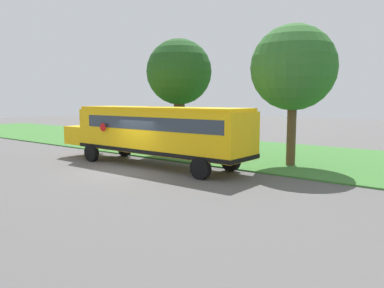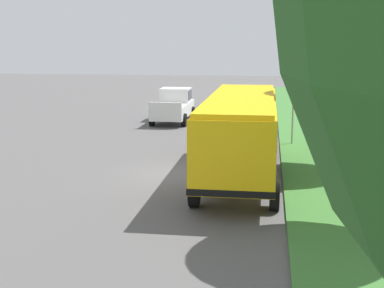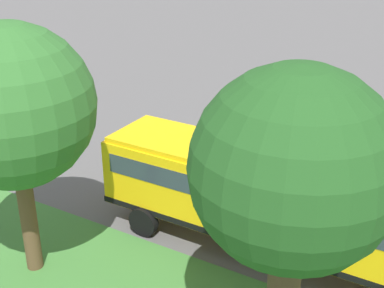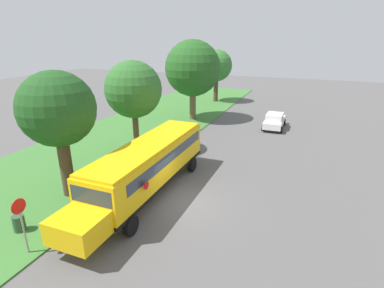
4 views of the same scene
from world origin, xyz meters
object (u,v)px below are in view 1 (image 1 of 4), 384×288
Objects in this scene: school_bus at (155,130)px; stop_sign at (107,126)px; oak_tree_beside_bus at (181,73)px; oak_tree_roadside_mid at (292,69)px; trash_bin at (136,143)px.

school_bus is 7.14m from stop_sign.
oak_tree_beside_bus is 7.62m from oak_tree_roadside_mid.
oak_tree_roadside_mid is at bearing 99.67° from stop_sign.
stop_sign is 2.38m from trash_bin.
oak_tree_beside_bus is (-4.38, -1.93, 3.31)m from school_bus.
oak_tree_beside_bus is 6.38m from stop_sign.
oak_tree_roadside_mid is 12.38m from trash_bin.
stop_sign is at bearing -107.90° from school_bus.
oak_tree_beside_bus is at bearing 114.24° from stop_sign.
stop_sign is (-2.19, -6.79, -0.19)m from school_bus.
trash_bin is (0.46, -3.85, -4.78)m from oak_tree_beside_bus.
school_bus is at bearing 23.73° from oak_tree_beside_bus.
stop_sign is (2.13, -12.48, -3.37)m from oak_tree_roadside_mid.
school_bus is at bearing -52.81° from oak_tree_roadside_mid.
school_bus is at bearing 55.82° from trash_bin.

